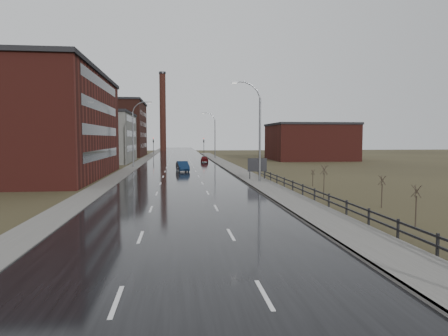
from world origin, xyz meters
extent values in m
cube|color=black|center=(0.00, 60.00, 0.03)|extent=(14.00, 300.00, 0.06)
cube|color=#595651|center=(8.60, 35.00, 0.09)|extent=(3.20, 180.00, 0.18)
cube|color=slate|center=(7.08, 35.00, 0.09)|extent=(0.16, 180.00, 0.18)
cube|color=#595651|center=(-8.20, 60.00, 0.06)|extent=(2.40, 260.00, 0.12)
cube|color=#471914|center=(-21.00, 45.00, 6.50)|extent=(22.00, 28.00, 13.00)
cube|color=black|center=(-21.00, 45.00, 13.25)|extent=(22.44, 28.56, 0.50)
cube|color=black|center=(-10.02, 45.00, 3.00)|extent=(0.06, 22.40, 1.20)
cube|color=black|center=(-10.02, 45.00, 6.00)|extent=(0.06, 22.40, 1.20)
cube|color=black|center=(-10.02, 45.00, 9.00)|extent=(0.06, 22.40, 1.20)
cube|color=black|center=(-10.02, 45.00, 12.00)|extent=(0.06, 22.40, 1.20)
cube|color=slate|center=(-18.00, 78.00, 5.00)|extent=(16.00, 20.00, 10.00)
cube|color=black|center=(-18.00, 78.00, 10.25)|extent=(16.32, 20.40, 0.50)
cube|color=black|center=(-10.02, 78.00, 3.00)|extent=(0.06, 16.00, 1.20)
cube|color=black|center=(-10.02, 78.00, 6.00)|extent=(0.06, 16.00, 1.20)
cube|color=black|center=(-10.02, 78.00, 9.00)|extent=(0.06, 16.00, 1.20)
cube|color=#331611|center=(-23.00, 108.00, 7.50)|extent=(26.00, 24.00, 15.00)
cube|color=black|center=(-23.00, 108.00, 15.25)|extent=(26.52, 24.48, 0.50)
cube|color=black|center=(-10.02, 108.00, 3.00)|extent=(0.06, 19.20, 1.20)
cube|color=black|center=(-10.02, 108.00, 6.00)|extent=(0.06, 19.20, 1.20)
cube|color=black|center=(-10.02, 108.00, 9.00)|extent=(0.06, 19.20, 1.20)
cube|color=black|center=(-10.02, 108.00, 12.00)|extent=(0.06, 19.20, 1.20)
cube|color=#471914|center=(30.30, 82.00, 4.00)|extent=(18.00, 16.00, 8.00)
cube|color=black|center=(30.30, 82.00, 8.25)|extent=(18.36, 16.32, 0.50)
cylinder|color=#331611|center=(-6.00, 150.00, 15.00)|extent=(2.40, 2.40, 30.00)
cylinder|color=black|center=(-6.00, 150.00, 30.30)|extent=(2.70, 2.70, 0.80)
cylinder|color=slate|center=(8.80, 36.00, 4.75)|extent=(0.24, 0.24, 9.50)
cylinder|color=slate|center=(8.63, 36.00, 9.90)|extent=(0.51, 0.14, 0.98)
cylinder|color=slate|center=(8.16, 36.00, 10.62)|extent=(0.81, 0.14, 0.81)
cylinder|color=slate|center=(7.44, 36.00, 11.09)|extent=(0.98, 0.14, 0.51)
cylinder|color=slate|center=(6.60, 36.00, 11.26)|extent=(1.01, 0.14, 0.14)
cube|color=slate|center=(5.91, 36.00, 11.21)|extent=(0.70, 0.28, 0.18)
cube|color=silver|center=(5.91, 36.00, 11.11)|extent=(0.50, 0.20, 0.04)
cylinder|color=slate|center=(-8.00, 62.00, 4.75)|extent=(0.24, 0.24, 9.50)
cylinder|color=slate|center=(-7.83, 62.00, 9.90)|extent=(0.51, 0.14, 0.98)
cylinder|color=slate|center=(-7.36, 62.00, 10.62)|extent=(0.81, 0.14, 0.81)
cylinder|color=slate|center=(-6.64, 62.00, 11.09)|extent=(0.98, 0.14, 0.51)
cylinder|color=slate|center=(-5.80, 62.00, 11.26)|extent=(1.01, 0.14, 0.14)
cube|color=slate|center=(-5.11, 62.00, 11.21)|extent=(0.70, 0.28, 0.18)
cube|color=silver|center=(-5.11, 62.00, 11.11)|extent=(0.50, 0.20, 0.04)
cylinder|color=slate|center=(8.80, 90.00, 4.75)|extent=(0.24, 0.24, 9.50)
cylinder|color=slate|center=(8.63, 90.00, 9.90)|extent=(0.51, 0.14, 0.98)
cylinder|color=slate|center=(8.16, 90.00, 10.62)|extent=(0.81, 0.14, 0.81)
cylinder|color=slate|center=(7.44, 90.00, 11.09)|extent=(0.98, 0.14, 0.51)
cylinder|color=slate|center=(6.60, 90.00, 11.26)|extent=(1.01, 0.14, 0.14)
cube|color=slate|center=(5.91, 90.00, 11.21)|extent=(0.70, 0.28, 0.18)
cube|color=silver|center=(5.91, 90.00, 11.11)|extent=(0.50, 0.20, 0.04)
cube|color=black|center=(10.30, 7.00, 0.55)|extent=(0.10, 0.10, 1.10)
cube|color=black|center=(10.30, 10.00, 0.55)|extent=(0.10, 0.10, 1.10)
cube|color=black|center=(10.30, 13.00, 0.55)|extent=(0.10, 0.10, 1.10)
cube|color=black|center=(10.30, 16.00, 0.55)|extent=(0.10, 0.10, 1.10)
cube|color=black|center=(10.30, 19.00, 0.55)|extent=(0.10, 0.10, 1.10)
cube|color=black|center=(10.30, 22.00, 0.55)|extent=(0.10, 0.10, 1.10)
cube|color=black|center=(10.30, 25.00, 0.55)|extent=(0.10, 0.10, 1.10)
cube|color=black|center=(10.30, 28.00, 0.55)|extent=(0.10, 0.10, 1.10)
cube|color=black|center=(10.30, 31.00, 0.55)|extent=(0.10, 0.10, 1.10)
cube|color=black|center=(10.30, 34.00, 0.55)|extent=(0.10, 0.10, 1.10)
cube|color=black|center=(10.30, 37.00, 0.55)|extent=(0.10, 0.10, 1.10)
cube|color=black|center=(10.30, 40.00, 0.55)|extent=(0.10, 0.10, 1.10)
cube|color=black|center=(10.30, 43.00, 0.55)|extent=(0.10, 0.10, 1.10)
cube|color=black|center=(10.30, 18.50, 0.95)|extent=(0.08, 53.00, 0.10)
cube|color=black|center=(10.30, 18.50, 0.55)|extent=(0.08, 53.00, 0.10)
cylinder|color=#382D23|center=(13.04, 12.87, 0.89)|extent=(0.08, 0.08, 1.77)
cylinder|color=#382D23|center=(13.09, 12.87, 2.04)|extent=(0.04, 0.60, 0.70)
cylinder|color=#382D23|center=(13.05, 12.91, 2.04)|extent=(0.57, 0.23, 0.71)
cylinder|color=#382D23|center=(13.00, 12.89, 2.04)|extent=(0.34, 0.51, 0.72)
cylinder|color=#382D23|center=(13.00, 12.84, 2.04)|extent=(0.34, 0.51, 0.72)
cylinder|color=#382D23|center=(13.05, 12.82, 2.04)|extent=(0.57, 0.23, 0.71)
cylinder|color=#382D23|center=(14.28, 19.00, 0.87)|extent=(0.08, 0.08, 1.74)
cylinder|color=#382D23|center=(14.33, 19.00, 2.01)|extent=(0.04, 0.59, 0.69)
cylinder|color=#382D23|center=(14.30, 19.04, 2.01)|extent=(0.56, 0.22, 0.70)
cylinder|color=#382D23|center=(14.24, 19.03, 2.01)|extent=(0.33, 0.50, 0.71)
cylinder|color=#382D23|center=(14.24, 18.97, 2.01)|extent=(0.33, 0.50, 0.71)
cylinder|color=#382D23|center=(14.30, 18.95, 2.01)|extent=(0.56, 0.22, 0.70)
cylinder|color=#382D23|center=(11.91, 24.25, 1.04)|extent=(0.08, 0.08, 2.07)
cylinder|color=#382D23|center=(11.96, 24.25, 2.38)|extent=(0.04, 0.69, 0.82)
cylinder|color=#382D23|center=(11.93, 24.30, 2.38)|extent=(0.66, 0.26, 0.82)
cylinder|color=#382D23|center=(11.87, 24.28, 2.38)|extent=(0.39, 0.59, 0.83)
cylinder|color=#382D23|center=(11.87, 24.22, 2.38)|extent=(0.39, 0.59, 0.83)
cylinder|color=#382D23|center=(11.93, 24.21, 2.38)|extent=(0.66, 0.26, 0.82)
cylinder|color=#382D23|center=(13.68, 32.12, 0.65)|extent=(0.08, 0.08, 1.30)
cylinder|color=#382D23|center=(13.73, 32.12, 1.50)|extent=(0.04, 0.45, 0.52)
cylinder|color=#382D23|center=(13.69, 32.17, 1.50)|extent=(0.43, 0.18, 0.53)
cylinder|color=#382D23|center=(13.64, 32.15, 1.50)|extent=(0.26, 0.38, 0.54)
cylinder|color=#382D23|center=(13.64, 32.09, 1.50)|extent=(0.26, 0.38, 0.54)
cylinder|color=#382D23|center=(13.69, 32.08, 1.50)|extent=(0.43, 0.18, 0.53)
cube|color=black|center=(8.21, 38.94, 0.90)|extent=(0.10, 0.10, 1.80)
cube|color=black|center=(9.99, 38.94, 0.90)|extent=(0.10, 0.10, 1.80)
cube|color=silver|center=(9.10, 38.89, 1.85)|extent=(2.23, 0.08, 1.50)
cube|color=black|center=(9.10, 38.84, 1.85)|extent=(2.33, 0.04, 1.60)
cylinder|color=black|center=(-8.00, 120.00, 2.60)|extent=(0.16, 0.16, 5.20)
imported|color=black|center=(-8.00, 120.00, 4.75)|extent=(0.58, 2.73, 1.10)
sphere|color=#FF190C|center=(-8.00, 119.85, 5.05)|extent=(0.18, 0.18, 0.18)
cylinder|color=black|center=(8.00, 120.00, 2.60)|extent=(0.16, 0.16, 5.20)
imported|color=black|center=(8.00, 120.00, 4.75)|extent=(0.58, 2.73, 1.10)
sphere|color=#FF190C|center=(8.00, 119.85, 5.05)|extent=(0.18, 0.18, 0.18)
imported|color=#0B1D39|center=(0.33, 52.56, 0.75)|extent=(2.14, 4.73, 1.51)
imported|color=#500D10|center=(5.19, 75.17, 0.67)|extent=(1.92, 4.06, 1.34)
camera|label=1|loc=(-0.41, -8.14, 5.03)|focal=32.00mm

